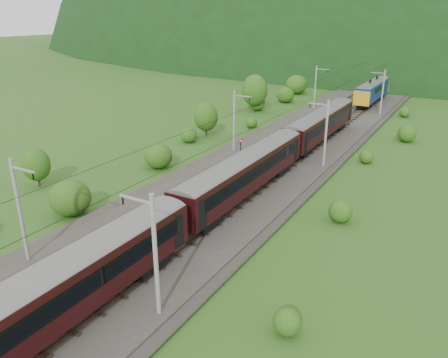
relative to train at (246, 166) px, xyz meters
The scene contains 15 objects.
ground 19.31m from the train, 97.26° to the right, with size 600.00×600.00×0.00m, color #2C581B.
railbed 9.76m from the train, 105.20° to the right, with size 14.00×220.00×0.30m, color #38332D.
track_left 10.54m from the train, 118.52° to the right, with size 2.40×220.00×0.27m.
track_right 9.39m from the train, 90.00° to the right, with size 2.40×220.00×0.27m.
catenary_left 15.71m from the train, 122.91° to the left, with size 2.54×192.28×8.00m.
catenary_right 13.72m from the train, 74.22° to the left, with size 2.54×192.28×8.00m.
overhead_wires 9.82m from the train, 105.20° to the right, with size 4.83×198.00×0.03m.
mountain_main 241.21m from the train, 90.57° to the left, with size 504.00×360.00×244.00m, color black.
mountain_ridge 306.68m from the train, 113.52° to the left, with size 336.00×280.00×132.00m, color black.
train is the anchor object (origin of this frame).
hazard_post_near 18.29m from the train, 99.67° to the left, with size 0.18×0.18×1.69m, color red.
hazard_post_far 48.48m from the train, 92.86° to the left, with size 0.16×0.16×1.52m, color red.
signal 13.77m from the train, 120.06° to the left, with size 0.22×0.22×2.02m.
vegetation_left 17.98m from the train, 162.06° to the left, with size 12.06×145.85×6.95m.
vegetation_right 15.83m from the train, 50.35° to the right, with size 6.63×106.27×2.70m.
Camera 1 is at (20.90, -17.27, 17.74)m, focal length 35.00 mm.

